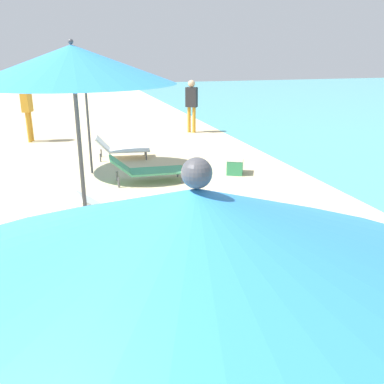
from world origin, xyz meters
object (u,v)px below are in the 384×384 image
lounger_third_shoreside (123,204)px  umbrella_second (196,282)px  cooler_box (235,165)px  lounger_farthest_shoreside (121,148)px  umbrella_third (73,65)px  person_walking_far (27,105)px  lounger_farthest_inland (146,169)px  person_walking_mid (192,101)px  umbrella_farthest (84,71)px

lounger_third_shoreside → umbrella_second: bearing=-105.5°
cooler_box → lounger_farthest_shoreside: bearing=137.0°
umbrella_second → lounger_third_shoreside: umbrella_second is taller
lounger_third_shoreside → lounger_farthest_shoreside: size_ratio=1.08×
umbrella_third → person_walking_far: size_ratio=1.52×
umbrella_third → lounger_farthest_inland: 4.01m
umbrella_second → person_walking_mid: size_ratio=1.41×
lounger_third_shoreside → person_walking_mid: (3.23, 7.19, 0.71)m
person_walking_far → cooler_box: 6.78m
lounger_farthest_shoreside → person_walking_mid: bearing=54.4°
person_walking_mid → lounger_third_shoreside: bearing=10.6°
umbrella_farthest → cooler_box: size_ratio=4.59×
lounger_farthest_inland → person_walking_mid: 5.73m
umbrella_third → lounger_third_shoreside: umbrella_third is taller
umbrella_third → person_walking_far: umbrella_third is taller
person_walking_far → lounger_third_shoreside: bearing=121.7°
umbrella_third → person_walking_far: 8.33m
umbrella_second → person_walking_far: 12.64m
lounger_third_shoreside → person_walking_mid: size_ratio=0.88×
lounger_farthest_inland → person_walking_mid: person_walking_mid is taller
umbrella_third → umbrella_farthest: 4.13m
lounger_farthest_shoreside → person_walking_mid: person_walking_mid is taller
umbrella_second → lounger_third_shoreside: size_ratio=1.60×
person_walking_mid → person_walking_far: (-5.03, -0.07, 0.06)m
cooler_box → umbrella_third: bearing=-136.4°
lounger_farthest_shoreside → lounger_third_shoreside: bearing=-90.1°
umbrella_farthest → person_walking_far: umbrella_farthest is taller
lounger_third_shoreside → umbrella_farthest: (-0.29, 3.09, 1.86)m
lounger_third_shoreside → person_walking_far: bearing=93.8°
person_walking_far → person_walking_mid: bearing=-161.7°
umbrella_farthest → lounger_farthest_shoreside: umbrella_farthest is taller
umbrella_third → lounger_farthest_shoreside: size_ratio=1.96×
lounger_farthest_shoreside → person_walking_far: bearing=136.0°
umbrella_third → person_walking_far: (-1.21, 8.14, -1.34)m
umbrella_second → lounger_farthest_shoreside: bearing=84.0°
umbrella_farthest → lounger_farthest_shoreside: bearing=54.8°
umbrella_third → umbrella_second: bearing=-88.5°
lounger_third_shoreside → person_walking_mid: bearing=55.4°
lounger_third_shoreside → person_walking_mid: 7.91m
umbrella_farthest → person_walking_far: 4.44m
umbrella_second → umbrella_farthest: umbrella_farthest is taller
umbrella_second → umbrella_third: 4.41m
person_walking_far → cooler_box: size_ratio=3.20×
umbrella_third → lounger_farthest_inland: size_ratio=1.73×
umbrella_third → cooler_box: umbrella_third is taller
umbrella_second → cooler_box: bearing=66.9°
lounger_farthest_inland → cooler_box: (2.00, 0.09, -0.09)m
umbrella_second → lounger_farthest_shoreside: umbrella_second is taller
umbrella_third → umbrella_farthest: size_ratio=1.06×
umbrella_farthest → lounger_farthest_inland: size_ratio=1.64×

